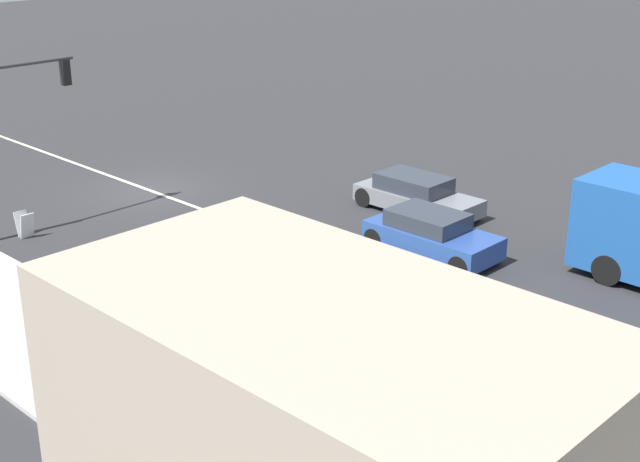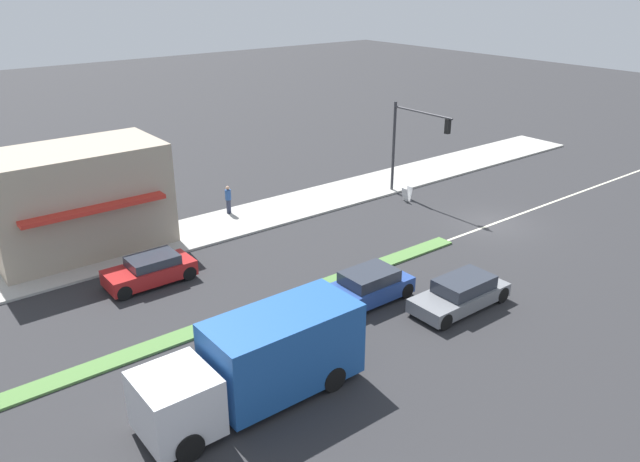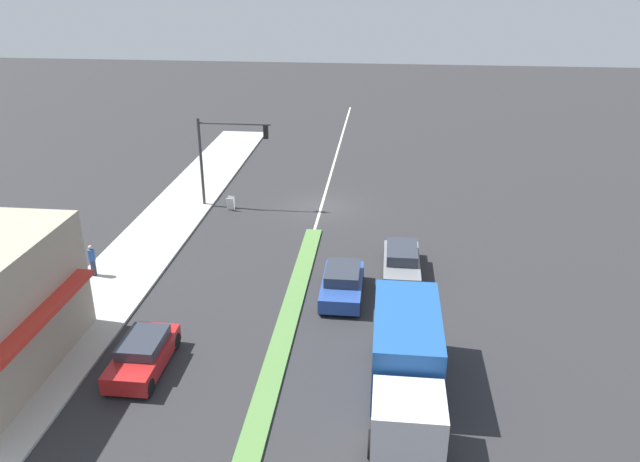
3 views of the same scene
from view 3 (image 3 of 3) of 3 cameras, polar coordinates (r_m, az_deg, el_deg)
ground_plane at (r=24.44m, az=-4.42°, el=-13.07°), size 160.00×160.00×0.00m
sidewalk_right at (r=26.98m, az=-24.18°, el=-11.30°), size 4.00×73.00×0.12m
lane_marking_center at (r=40.19m, az=0.12°, el=2.26°), size 0.16×60.00×0.01m
traffic_signal_main at (r=39.49m, az=-8.92°, el=7.55°), size 4.59×0.34×5.60m
pedestrian at (r=32.80m, az=-20.11°, el=-2.47°), size 0.34×0.34×1.64m
warning_aframe_sign at (r=39.95m, az=-8.17°, el=2.53°), size 0.45×0.53×0.84m
delivery_truck at (r=22.79m, az=7.91°, el=-11.73°), size 2.44×7.50×2.87m
hatchback_red at (r=25.34m, az=-15.88°, el=-10.80°), size 1.77×3.92×1.29m
suv_grey at (r=31.73m, az=7.47°, el=-2.73°), size 1.81×4.49×1.31m
coupe_blue at (r=29.29m, az=2.05°, el=-4.80°), size 1.88×4.13×1.37m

